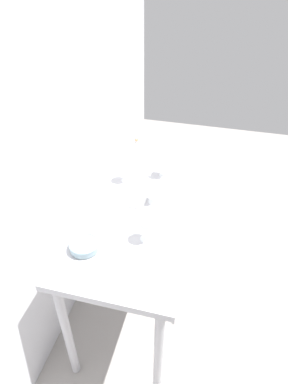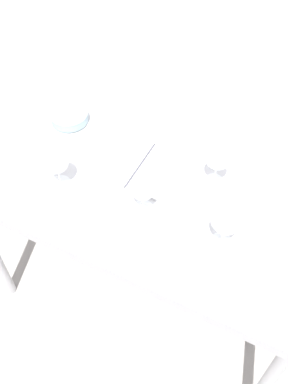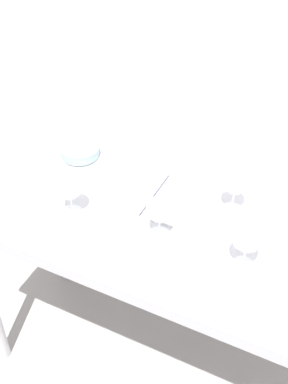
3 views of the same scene
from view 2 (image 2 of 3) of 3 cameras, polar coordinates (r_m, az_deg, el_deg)
name	(u,v)px [view 2 (image 2 of 3)]	position (r m, az deg, el deg)	size (l,w,h in m)	color
ground_plane	(143,300)	(2.37, -0.06, -13.58)	(6.00, 6.00, 0.00)	gray
back_wall	(207,21)	(1.69, 8.02, 20.72)	(3.80, 0.04, 2.60)	silver
steel_counter	(143,209)	(1.68, -0.18, -2.20)	(1.40, 0.65, 0.90)	#B4B4B9
wine_glass_far_right	(218,159)	(1.55, 9.36, 4.19)	(0.09, 0.09, 0.17)	white
wine_glass_near_center	(142,188)	(1.46, -0.20, 0.45)	(0.09, 0.09, 0.16)	white
wine_glass_near_right	(226,220)	(1.40, 10.39, -3.55)	(0.10, 0.10, 0.17)	white
wine_glass_near_left	(56,162)	(1.57, -11.13, 3.70)	(0.09, 0.09, 0.16)	white
open_notebook	(141,165)	(1.67, -0.44, 3.41)	(0.35, 0.24, 0.01)	white
tasting_sheet_upper	(259,201)	(1.62, 14.36, -1.12)	(0.18, 0.26, 0.00)	white
tasting_bowl	(69,116)	(1.86, -9.45, 9.44)	(0.15, 0.15, 0.05)	#DBCC66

